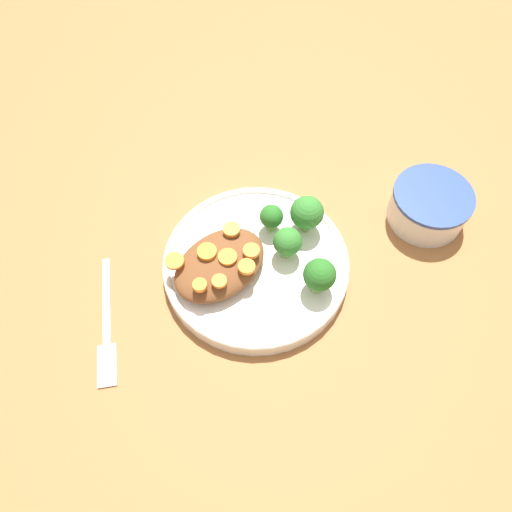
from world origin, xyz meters
The scene contains 17 objects.
ground_plane centered at (0.00, 0.00, 0.00)m, with size 4.00×4.00×0.00m, color #9E6638.
plate centered at (0.00, 0.00, 0.01)m, with size 0.26×0.26×0.03m.
dip_bowl centered at (-0.25, 0.10, 0.03)m, with size 0.12×0.12×0.06m.
stew_mound centered at (0.05, -0.02, 0.04)m, with size 0.13×0.10×0.03m, color brown.
broccoli_floret_0 centered at (-0.05, -0.03, 0.05)m, with size 0.03×0.03×0.05m.
broccoli_floret_1 centered at (-0.04, 0.02, 0.05)m, with size 0.04×0.04×0.05m.
broccoli_floret_2 centered at (-0.03, 0.08, 0.05)m, with size 0.04×0.04×0.06m.
broccoli_floret_3 centered at (-0.09, 0.01, 0.06)m, with size 0.05×0.05×0.06m.
carrot_slice_0 centered at (0.01, 0.00, 0.06)m, with size 0.02×0.02×0.01m, color orange.
carrot_slice_1 centered at (0.01, -0.04, 0.06)m, with size 0.02×0.02×0.01m, color orange.
carrot_slice_2 centered at (0.04, -0.01, 0.06)m, with size 0.03×0.03×0.00m, color orange.
carrot_slice_3 centered at (0.07, 0.01, 0.06)m, with size 0.02×0.02×0.01m, color orange.
carrot_slice_4 centered at (0.05, -0.04, 0.06)m, with size 0.03×0.03×0.01m, color orange.
carrot_slice_5 centered at (0.09, -0.01, 0.06)m, with size 0.02×0.02×0.01m, color orange.
carrot_slice_6 centered at (0.09, -0.06, 0.06)m, with size 0.03×0.03×0.00m, color orange.
carrot_slice_7 centered at (0.03, 0.01, 0.06)m, with size 0.02×0.02×0.01m, color orange.
fork centered at (0.21, -0.06, 0.00)m, with size 0.12×0.17×0.01m.
Camera 1 is at (0.24, 0.26, 0.62)m, focal length 35.00 mm.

